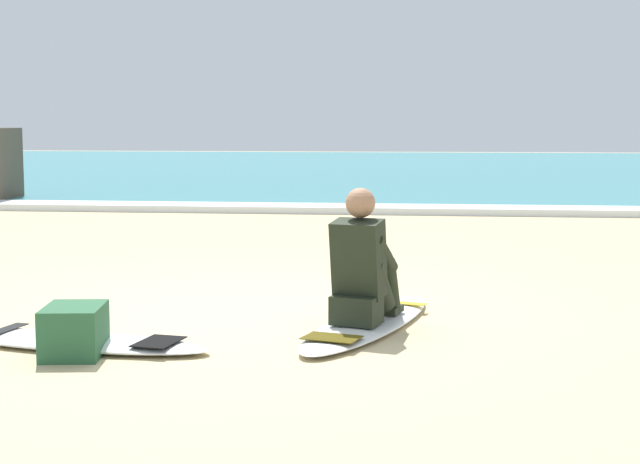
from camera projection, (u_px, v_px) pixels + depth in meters
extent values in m
plane|color=#CCB584|center=(245.00, 313.00, 7.53)|extent=(80.00, 80.00, 0.00)
cube|color=teal|center=(385.00, 169.00, 29.40)|extent=(80.00, 28.00, 0.10)
cube|color=white|center=(344.00, 209.00, 15.88)|extent=(80.00, 0.90, 0.11)
ellipsoid|color=white|center=(369.00, 322.00, 7.01)|extent=(1.12, 2.29, 0.07)
cube|color=gold|center=(396.00, 302.00, 7.58)|extent=(0.49, 0.23, 0.01)
cube|color=#4C400C|center=(332.00, 337.00, 6.36)|extent=(0.42, 0.33, 0.01)
cube|color=black|center=(356.00, 309.00, 6.76)|extent=(0.38, 0.34, 0.20)
cylinder|color=black|center=(352.00, 283.00, 6.95)|extent=(0.25, 0.43, 0.43)
cylinder|color=black|center=(360.00, 283.00, 7.15)|extent=(0.19, 0.28, 0.42)
cube|color=black|center=(362.00, 307.00, 7.24)|extent=(0.16, 0.24, 0.05)
cylinder|color=black|center=(379.00, 285.00, 6.88)|extent=(0.25, 0.43, 0.43)
cylinder|color=black|center=(390.00, 285.00, 7.07)|extent=(0.19, 0.28, 0.42)
cube|color=black|center=(393.00, 310.00, 7.15)|extent=(0.16, 0.24, 0.05)
cube|color=black|center=(359.00, 259.00, 6.76)|extent=(0.41, 0.37, 0.57)
sphere|color=#A37556|center=(360.00, 203.00, 6.74)|extent=(0.21, 0.21, 0.21)
cylinder|color=black|center=(347.00, 252.00, 6.95)|extent=(0.19, 0.41, 0.31)
cylinder|color=black|center=(385.00, 254.00, 6.84)|extent=(0.19, 0.41, 0.31)
ellipsoid|color=white|center=(74.00, 341.00, 6.42)|extent=(2.00, 0.86, 0.07)
cube|color=black|center=(3.00, 330.00, 6.57)|extent=(0.18, 0.49, 0.01)
cube|color=black|center=(159.00, 342.00, 6.24)|extent=(0.30, 0.40, 0.01)
cube|color=#285B38|center=(74.00, 331.00, 6.15)|extent=(0.43, 0.53, 0.32)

